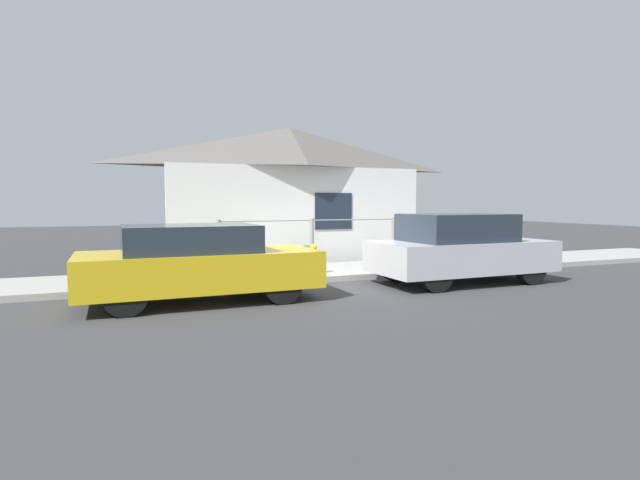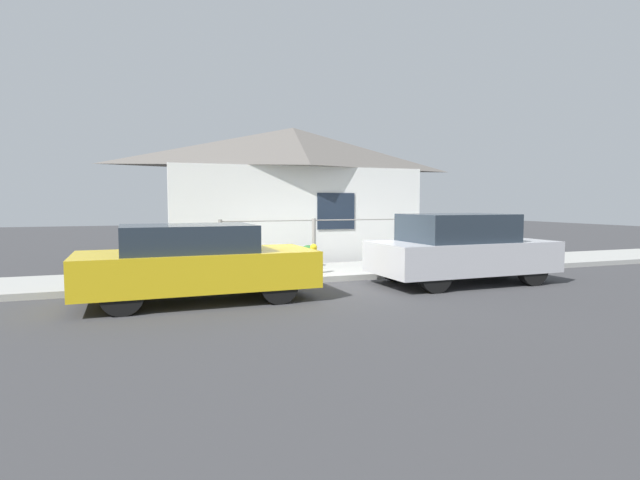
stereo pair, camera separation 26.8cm
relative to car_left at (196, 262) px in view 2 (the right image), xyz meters
name	(u,v)px [view 2 (the right image)]	position (x,y,z in m)	size (l,w,h in m)	color
ground_plane	(347,281)	(3.35, 1.10, -0.69)	(60.00, 60.00, 0.00)	#38383A
sidewalk	(328,272)	(3.35, 2.25, -0.62)	(24.00, 2.30, 0.13)	#9E9E99
house	(294,155)	(3.35, 4.91, 2.39)	(7.51, 2.23, 3.86)	white
fence	(314,239)	(3.35, 3.25, 0.09)	(4.90, 0.10, 1.19)	gray
car_left	(196,262)	(0.00, 0.00, 0.00)	(4.04, 1.79, 1.34)	gold
car_right	(461,249)	(5.51, 0.00, 0.06)	(3.88, 1.81, 1.48)	#B7B7BC
fire_hydrant	(314,258)	(2.75, 1.59, -0.20)	(0.35, 0.16, 0.68)	yellow
potted_plant_near_hydrant	(308,255)	(3.05, 2.84, -0.26)	(0.43, 0.43, 0.54)	#9E5638
potted_plant_by_fence	(178,262)	(-0.11, 2.43, -0.28)	(0.42, 0.42, 0.52)	brown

